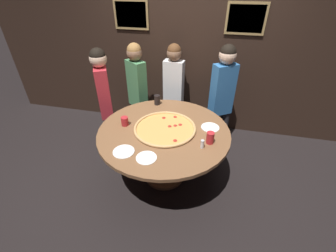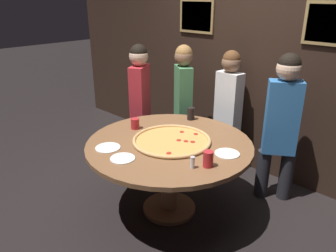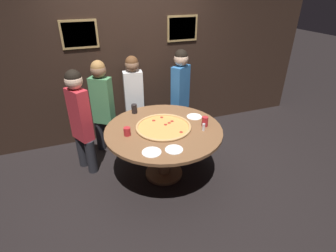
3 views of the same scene
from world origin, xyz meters
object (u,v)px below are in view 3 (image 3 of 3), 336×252
Objects in this scene: drink_cup_by_shaker at (127,131)px; diner_far_left at (180,90)px; drink_cup_near_left at (205,122)px; white_plate_left_side at (174,150)px; diner_far_right at (134,94)px; diner_side_left at (80,117)px; drink_cup_beside_pizza at (134,109)px; white_plate_far_back at (152,152)px; dining_table at (164,138)px; diner_side_right at (102,103)px; condiment_shaker at (204,127)px; white_plate_right_side at (194,117)px; giant_pizza at (163,127)px.

drink_cup_by_shaker is 1.44m from diner_far_left.
drink_cup_near_left is 0.64× the size of white_plate_left_side.
diner_side_left is at bearing 39.92° from diner_far_right.
diner_far_left is 1.02× the size of diner_side_left.
white_plate_far_back is at bearing -93.67° from drink_cup_beside_pizza.
diner_far_right is (-0.12, 1.11, 0.21)m from dining_table.
diner_far_left reaches higher than diner_side_left.
diner_side_right is (0.35, 0.39, -0.01)m from diner_side_left.
condiment_shaker is at bearing -145.18° from diner_side_left.
diner_far_left is at bearing 82.21° from white_plate_right_side.
white_plate_left_side is at bearing -49.99° from drink_cup_by_shaker.
diner_far_right reaches higher than condiment_shaker.
white_plate_far_back is at bearing -173.30° from diner_side_left.
drink_cup_by_shaker is 0.80× the size of drink_cup_beside_pizza.
white_plate_left_side is 0.14× the size of diner_side_right.
drink_cup_by_shaker is at bearing 130.01° from white_plate_left_side.
white_plate_right_side is at bearing 18.00° from dining_table.
diner_far_right is (0.36, 1.11, 0.02)m from drink_cup_by_shaker.
white_plate_right_side is at bearing 129.80° from diner_far_right.
drink_cup_beside_pizza is at bearing 82.75° from diner_far_right.
diner_far_right is at bearing 72.04° from drink_cup_by_shaker.
diner_far_right is at bearing -83.93° from diner_side_left.
diner_side_left reaches higher than white_plate_left_side.
white_plate_right_side is 1.38m from diner_side_right.
giant_pizza is 5.53× the size of drink_cup_near_left.
white_plate_far_back is 1.07× the size of white_plate_left_side.
condiment_shaker is at bearing -49.21° from drink_cup_beside_pizza.
drink_cup_beside_pizza reaches higher than dining_table.
diner_side_right is (-0.64, 0.92, 0.23)m from dining_table.
diner_side_right reaches higher than dining_table.
diner_far_left is 0.76m from diner_far_right.
dining_table is 1.01× the size of diner_far_left.
diner_side_left is at bearing 83.54° from diner_side_right.
white_plate_far_back is 0.15× the size of diner_side_right.
drink_cup_by_shaker is at bearing 173.22° from drink_cup_near_left.
diner_side_right is (-0.17, 0.92, 0.04)m from drink_cup_by_shaker.
diner_far_right is (-0.63, 0.94, 0.07)m from white_plate_right_side.
drink_cup_beside_pizza is 0.09× the size of diner_side_right.
white_plate_right_side is at bearing 92.77° from drink_cup_near_left.
diner_far_right is at bearing 76.83° from drink_cup_beside_pizza.
white_plate_right_side reaches higher than dining_table.
drink_cup_by_shaker is 0.66m from white_plate_left_side.
diner_side_left is (-0.99, 0.52, 0.24)m from dining_table.
condiment_shaker reaches higher than white_plate_right_side.
drink_cup_beside_pizza is at bearing 67.96° from drink_cup_by_shaker.
white_plate_far_back is at bearing -162.50° from condiment_shaker.
drink_cup_beside_pizza is (-0.25, 0.56, 0.05)m from giant_pizza.
drink_cup_by_shaker reaches higher than white_plate_left_side.
drink_cup_by_shaker is 0.07× the size of diner_far_left.
drink_cup_near_left is at bearing -140.84° from diner_side_left.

